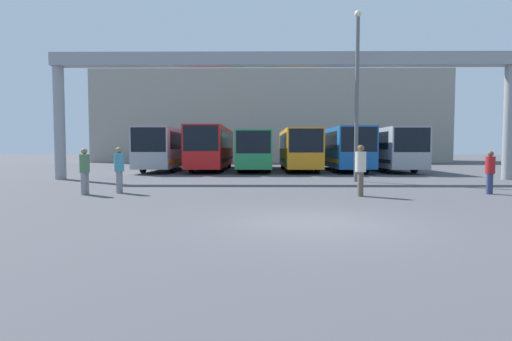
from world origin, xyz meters
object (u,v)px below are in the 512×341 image
object	(u,v)px
bus_slot_0	(168,147)
bus_slot_2	(255,148)
bus_slot_1	(212,146)
lamp_post	(357,90)
bus_slot_5	(385,147)
pedestrian_near_center	(490,171)
pedestrian_near_left	(85,170)
bus_slot_3	(299,148)
pedestrian_mid_right	(119,169)
pedestrian_mid_left	(361,169)
bus_slot_4	(341,147)

from	to	relation	value
bus_slot_0	bus_slot_2	world-z (taller)	bus_slot_0
bus_slot_1	lamp_post	world-z (taller)	lamp_post
bus_slot_5	pedestrian_near_center	xyz separation A→B (m)	(-1.02, -16.03, -0.95)
bus_slot_0	pedestrian_near_left	world-z (taller)	bus_slot_0
bus_slot_3	bus_slot_0	bearing A→B (deg)	177.66
pedestrian_mid_right	pedestrian_mid_left	bearing A→B (deg)	-96.34
bus_slot_0	bus_slot_2	bearing A→B (deg)	4.89
pedestrian_mid_right	lamp_post	world-z (taller)	lamp_post
bus_slot_0	bus_slot_4	xyz separation A→B (m)	(13.58, 0.08, 0.01)
bus_slot_5	lamp_post	xyz separation A→B (m)	(-4.76, -10.42, 2.93)
bus_slot_2	pedestrian_mid_right	distance (m)	17.17
pedestrian_near_left	pedestrian_mid_left	xyz separation A→B (m)	(10.23, -0.37, 0.06)
pedestrian_near_left	pedestrian_mid_left	size ratio (longest dim) A/B	0.94
bus_slot_3	pedestrian_mid_right	bearing A→B (deg)	-118.76
bus_slot_3	bus_slot_1	bearing A→B (deg)	171.46
lamp_post	bus_slot_3	bearing A→B (deg)	101.50
bus_slot_2	pedestrian_mid_left	size ratio (longest dim) A/B	6.57
pedestrian_near_left	pedestrian_near_center	world-z (taller)	pedestrian_near_left
pedestrian_mid_right	pedestrian_near_center	size ratio (longest dim) A/B	1.08
bus_slot_3	pedestrian_mid_left	bearing A→B (deg)	-87.61
bus_slot_3	bus_slot_5	bearing A→B (deg)	3.59
pedestrian_mid_right	bus_slot_2	bearing A→B (deg)	-17.57
pedestrian_near_center	bus_slot_5	bearing A→B (deg)	45.21
bus_slot_4	pedestrian_near_left	xyz separation A→B (m)	(-12.94, -16.47, -0.92)
bus_slot_2	pedestrian_near_left	bearing A→B (deg)	-109.92
bus_slot_0	bus_slot_1	size ratio (longest dim) A/B	0.90
pedestrian_mid_right	bus_slot_0	bearing A→B (deg)	5.84
bus_slot_1	pedestrian_mid_left	distance (m)	18.92
bus_slot_2	bus_slot_4	size ratio (longest dim) A/B	1.09
pedestrian_near_center	bus_slot_3	bearing A→B (deg)	69.15
bus_slot_0	pedestrian_mid_right	distance (m)	15.93
bus_slot_1	bus_slot_2	distance (m)	3.40
bus_slot_2	pedestrian_mid_left	distance (m)	17.82
bus_slot_4	pedestrian_mid_left	distance (m)	17.07
bus_slot_2	pedestrian_near_left	size ratio (longest dim) A/B	7.02
bus_slot_1	bus_slot_5	world-z (taller)	bus_slot_1
bus_slot_0	bus_slot_4	size ratio (longest dim) A/B	0.99
bus_slot_2	pedestrian_near_left	distance (m)	18.06
bus_slot_1	pedestrian_mid_right	distance (m)	16.52
bus_slot_1	lamp_post	bearing A→B (deg)	-51.29
bus_slot_1	pedestrian_near_center	world-z (taller)	bus_slot_1
pedestrian_mid_left	bus_slot_5	bearing A→B (deg)	-11.06
pedestrian_near_center	lamp_post	world-z (taller)	lamp_post
pedestrian_mid_left	bus_slot_1	bearing A→B (deg)	32.26
bus_slot_5	bus_slot_0	bearing A→B (deg)	-179.97
pedestrian_mid_left	pedestrian_mid_right	world-z (taller)	pedestrian_mid_left
bus_slot_3	pedestrian_near_left	distance (m)	18.62
bus_slot_0	pedestrian_mid_left	xyz separation A→B (m)	(10.87, -16.75, -0.84)
bus_slot_5	bus_slot_1	bearing A→B (deg)	177.50
pedestrian_near_left	lamp_post	distance (m)	13.58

